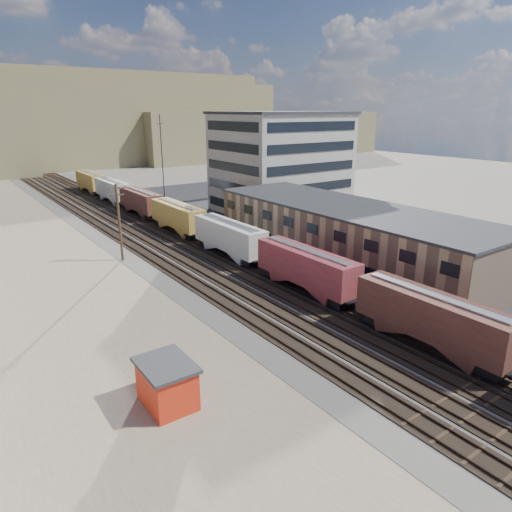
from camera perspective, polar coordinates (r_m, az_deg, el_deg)
ground at (r=35.92m, az=23.92°, el=-15.33°), size 300.00×300.00×0.00m
ballast_bed at (r=71.98m, az=-12.15°, el=2.35°), size 18.00×200.00×0.06m
dirt_yard at (r=57.54m, az=-26.39°, el=-3.11°), size 24.00×180.00×0.03m
asphalt_lot at (r=71.93m, az=9.19°, el=2.51°), size 26.00×120.00×0.04m
rail_tracks at (r=71.75m, az=-12.56°, el=2.35°), size 11.40×200.00×0.24m
freight_train at (r=66.79m, az=-6.87°, el=3.89°), size 3.00×119.74×4.46m
warehouse at (r=59.42m, az=11.29°, el=2.77°), size 12.40×40.40×7.25m
office_tower at (r=88.81m, az=3.08°, el=11.68°), size 22.60×18.60×18.45m
utility_pole_north at (r=60.51m, az=-16.73°, el=4.23°), size 2.20×0.32×10.00m
radio_mast at (r=81.64m, az=-11.58°, el=10.71°), size 1.20×0.16×18.00m
hills_north at (r=183.96m, az=-28.07°, el=14.38°), size 265.00×80.00×32.00m
maintenance_shed at (r=31.67m, az=-11.06°, el=-15.36°), size 3.29×4.23×3.08m
parked_car_blue at (r=83.71m, az=0.46°, el=5.43°), size 5.19×5.96×1.53m
parked_car_far at (r=85.34m, az=11.32°, el=5.33°), size 2.78×4.82×1.54m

